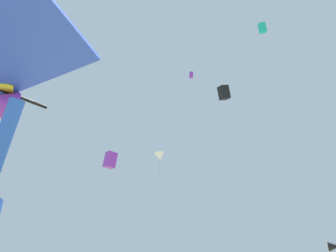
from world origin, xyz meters
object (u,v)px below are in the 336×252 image
Objects in this scene: distant_kite_white_overhead_distant at (160,156)px; marker_flag at (334,251)px; distant_kite_teal_high_right at (262,28)px; distant_kite_purple_mid_left at (191,75)px; distant_kite_black_low_left at (224,93)px; distant_kite_purple_far_center at (110,160)px.

distant_kite_white_overhead_distant is 24.49m from marker_flag.
distant_kite_white_overhead_distant is 3.09× the size of distant_kite_teal_high_right.
distant_kite_purple_mid_left reaches higher than distant_kite_teal_high_right.
distant_kite_teal_high_right is at bearing -54.13° from distant_kite_black_low_left.
distant_kite_purple_far_center is 1.49× the size of distant_kite_purple_mid_left.
marker_flag is at bearing -53.80° from distant_kite_white_overhead_distant.
distant_kite_white_overhead_distant reaches higher than distant_kite_purple_far_center.
distant_kite_purple_far_center is at bearing 153.65° from marker_flag.
distant_kite_teal_high_right reaches higher than marker_flag.
distant_kite_teal_high_right is 0.47× the size of marker_flag.
distant_kite_purple_mid_left is at bearing 84.50° from distant_kite_purple_far_center.
distant_kite_purple_far_center is 0.40× the size of distant_kite_white_overhead_distant.
distant_kite_white_overhead_distant is at bearing 126.20° from marker_flag.
distant_kite_black_low_left is 8.02m from distant_kite_purple_mid_left.
distant_kite_purple_far_center is 1.25× the size of distant_kite_teal_high_right.
marker_flag is (9.32, -17.76, -19.39)m from distant_kite_purple_mid_left.
distant_kite_purple_far_center is 18.71m from distant_kite_purple_mid_left.
distant_kite_white_overhead_distant is (-7.98, 4.08, -3.44)m from distant_kite_black_low_left.
distant_kite_purple_far_center is 13.57m from distant_kite_teal_high_right.
distant_kite_purple_mid_left is 27.90m from marker_flag.
marker_flag is (0.95, -8.05, -14.75)m from distant_kite_teal_high_right.
distant_kite_purple_mid_left is (1.21, 12.55, 13.83)m from distant_kite_purple_far_center.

